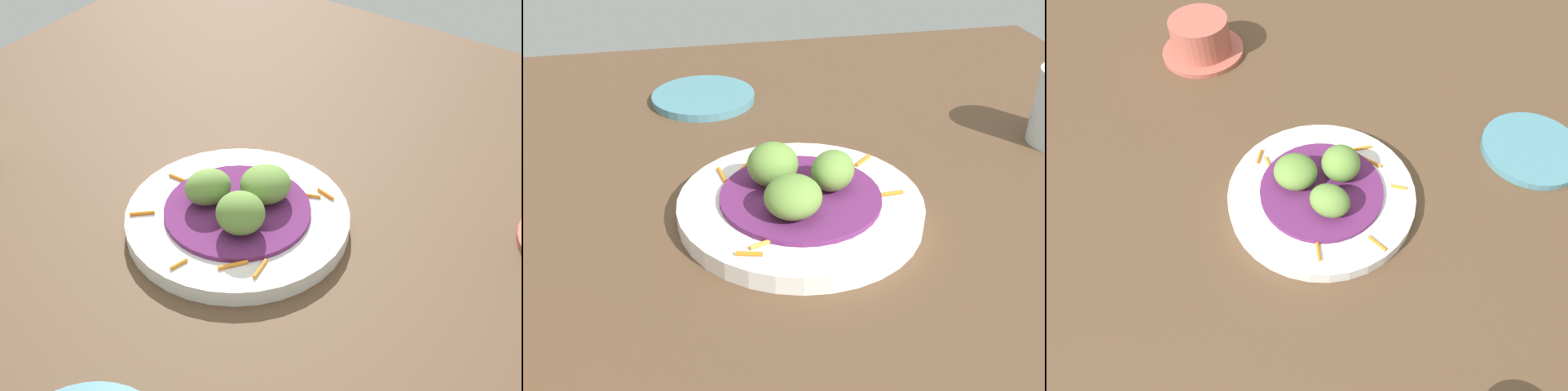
{
  "view_description": "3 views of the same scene",
  "coord_description": "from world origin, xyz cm",
  "views": [
    {
      "loc": [
        53.51,
        37.19,
        57.5
      ],
      "look_at": [
        -0.57,
        0.46,
        6.03
      ],
      "focal_mm": 53.95,
      "sensor_mm": 36.0,
      "label": 1
    },
    {
      "loc": [
        -49.56,
        10.53,
        36.78
      ],
      "look_at": [
        0.14,
        0.38,
        5.11
      ],
      "focal_mm": 43.2,
      "sensor_mm": 36.0,
      "label": 2
    },
    {
      "loc": [
        -3.08,
        -40.09,
        54.49
      ],
      "look_at": [
        -0.87,
        -2.83,
        4.98
      ],
      "focal_mm": 34.12,
      "sensor_mm": 36.0,
      "label": 3
    }
  ],
  "objects": [
    {
      "name": "guac_scoop_right",
      "position": [
        -2.18,
        -0.36,
        6.34
      ],
      "size": [
        7.41,
        7.31,
        3.77
      ],
      "primitive_type": "ellipsoid",
      "rotation": [
        0.0,
        0.0,
        5.82
      ],
      "color": "olive",
      "rests_on": "cabbage_bed"
    },
    {
      "name": "carrot_garnish",
      "position": [
        3.01,
        -0.93,
        4.09
      ],
      "size": [
        19.48,
        17.73,
        0.4
      ],
      "color": "orange",
      "rests_on": "main_plate"
    },
    {
      "name": "guac_scoop_left",
      "position": [
        1.74,
        -4.82,
        6.37
      ],
      "size": [
        6.52,
        6.21,
        3.83
      ],
      "primitive_type": "ellipsoid",
      "rotation": [
        0.0,
        0.0,
        2.6
      ],
      "color": "olive",
      "rests_on": "cabbage_bed"
    },
    {
      "name": "guac_scoop_center",
      "position": [
        3.65,
        0.81,
        6.65
      ],
      "size": [
        6.11,
        6.22,
        4.39
      ],
      "primitive_type": "ellipsoid",
      "rotation": [
        0.0,
        0.0,
        3.4
      ],
      "color": "olive",
      "rests_on": "cabbage_bed"
    },
    {
      "name": "main_plate",
      "position": [
        1.07,
        -1.46,
        2.94
      ],
      "size": [
        24.23,
        24.23,
        1.89
      ],
      "primitive_type": "cylinder",
      "color": "white",
      "rests_on": "table_surface"
    },
    {
      "name": "cabbage_bed",
      "position": [
        1.07,
        -1.46,
        4.17
      ],
      "size": [
        15.87,
        15.87,
        0.57
      ],
      "primitive_type": "cylinder",
      "color": "#60235B",
      "rests_on": "main_plate"
    },
    {
      "name": "table_surface",
      "position": [
        0.0,
        0.0,
        1.0
      ],
      "size": [
        110.0,
        110.0,
        2.0
      ],
      "primitive_type": "cube",
      "color": "brown",
      "rests_on": "ground"
    }
  ]
}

